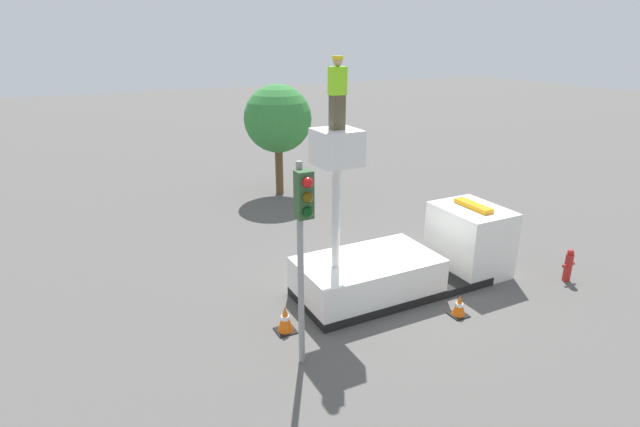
{
  "coord_description": "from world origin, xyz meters",
  "views": [
    {
      "loc": [
        -7.91,
        -10.82,
        7.19
      ],
      "look_at": [
        -2.9,
        -0.96,
        3.19
      ],
      "focal_mm": 28.0,
      "sensor_mm": 36.0,
      "label": 1
    }
  ],
  "objects_px": {
    "bucket_truck": "(409,259)",
    "worker": "(337,93)",
    "fire_hydrant": "(568,265)",
    "tree_left_bg": "(278,119)",
    "traffic_light_pole": "(303,228)",
    "traffic_cone_rear": "(285,319)",
    "traffic_cone_curbside": "(459,306)"
  },
  "relations": [
    {
      "from": "worker",
      "to": "fire_hydrant",
      "type": "relative_size",
      "value": 1.67
    },
    {
      "from": "traffic_light_pole",
      "to": "traffic_cone_rear",
      "type": "bearing_deg",
      "value": 84.41
    },
    {
      "from": "traffic_light_pole",
      "to": "traffic_cone_curbside",
      "type": "bearing_deg",
      "value": 0.48
    },
    {
      "from": "bucket_truck",
      "to": "traffic_cone_curbside",
      "type": "xyz_separation_m",
      "value": [
        0.2,
        -2.02,
        -0.6
      ]
    },
    {
      "from": "fire_hydrant",
      "to": "tree_left_bg",
      "type": "distance_m",
      "value": 13.4
    },
    {
      "from": "bucket_truck",
      "to": "fire_hydrant",
      "type": "xyz_separation_m",
      "value": [
        4.56,
        -1.96,
        -0.37
      ]
    },
    {
      "from": "traffic_light_pole",
      "to": "traffic_cone_curbside",
      "type": "height_order",
      "value": "traffic_light_pole"
    },
    {
      "from": "traffic_cone_rear",
      "to": "worker",
      "type": "bearing_deg",
      "value": 18.71
    },
    {
      "from": "bucket_truck",
      "to": "worker",
      "type": "bearing_deg",
      "value": 180.0
    },
    {
      "from": "fire_hydrant",
      "to": "tree_left_bg",
      "type": "height_order",
      "value": "tree_left_bg"
    },
    {
      "from": "traffic_light_pole",
      "to": "tree_left_bg",
      "type": "distance_m",
      "value": 13.18
    },
    {
      "from": "tree_left_bg",
      "to": "fire_hydrant",
      "type": "bearing_deg",
      "value": -70.09
    },
    {
      "from": "tree_left_bg",
      "to": "traffic_cone_curbside",
      "type": "bearing_deg",
      "value": -89.58
    },
    {
      "from": "bucket_truck",
      "to": "traffic_light_pole",
      "type": "distance_m",
      "value": 5.48
    },
    {
      "from": "worker",
      "to": "tree_left_bg",
      "type": "height_order",
      "value": "worker"
    },
    {
      "from": "bucket_truck",
      "to": "traffic_cone_rear",
      "type": "xyz_separation_m",
      "value": [
        -4.28,
        -0.6,
        -0.54
      ]
    },
    {
      "from": "fire_hydrant",
      "to": "traffic_cone_curbside",
      "type": "xyz_separation_m",
      "value": [
        -4.36,
        -0.06,
        -0.23
      ]
    },
    {
      "from": "traffic_cone_curbside",
      "to": "tree_left_bg",
      "type": "bearing_deg",
      "value": 90.42
    },
    {
      "from": "worker",
      "to": "traffic_cone_curbside",
      "type": "height_order",
      "value": "worker"
    },
    {
      "from": "fire_hydrant",
      "to": "traffic_cone_curbside",
      "type": "bearing_deg",
      "value": -179.19
    },
    {
      "from": "traffic_cone_rear",
      "to": "traffic_cone_curbside",
      "type": "relative_size",
      "value": 1.21
    },
    {
      "from": "fire_hydrant",
      "to": "tree_left_bg",
      "type": "bearing_deg",
      "value": 109.91
    },
    {
      "from": "traffic_light_pole",
      "to": "traffic_cone_rear",
      "type": "distance_m",
      "value": 3.38
    },
    {
      "from": "traffic_light_pole",
      "to": "worker",
      "type": "bearing_deg",
      "value": 47.08
    },
    {
      "from": "bucket_truck",
      "to": "traffic_light_pole",
      "type": "height_order",
      "value": "bucket_truck"
    },
    {
      "from": "traffic_cone_rear",
      "to": "tree_left_bg",
      "type": "bearing_deg",
      "value": 68.09
    },
    {
      "from": "bucket_truck",
      "to": "fire_hydrant",
      "type": "height_order",
      "value": "bucket_truck"
    },
    {
      "from": "traffic_cone_rear",
      "to": "traffic_cone_curbside",
      "type": "height_order",
      "value": "traffic_cone_rear"
    },
    {
      "from": "fire_hydrant",
      "to": "traffic_cone_rear",
      "type": "distance_m",
      "value": 8.94
    },
    {
      "from": "traffic_cone_rear",
      "to": "tree_left_bg",
      "type": "height_order",
      "value": "tree_left_bg"
    },
    {
      "from": "worker",
      "to": "fire_hydrant",
      "type": "xyz_separation_m",
      "value": [
        7.07,
        -1.96,
        -5.32
      ]
    },
    {
      "from": "bucket_truck",
      "to": "worker",
      "type": "distance_m",
      "value": 5.54
    }
  ]
}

